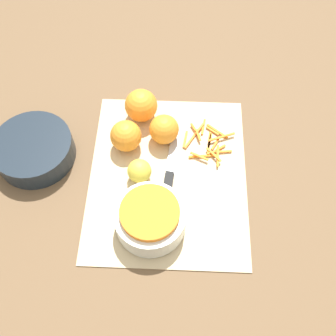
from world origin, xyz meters
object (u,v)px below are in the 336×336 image
object	(u,v)px
bowl_speckled	(150,218)
knife	(169,180)
bowl_dark	(34,150)
orange_left	(141,106)
orange_right	(126,136)
lemon	(139,171)
orange_back	(164,129)

from	to	relation	value
bowl_speckled	knife	bearing A→B (deg)	-17.63
bowl_dark	orange_left	bearing A→B (deg)	-62.42
knife	orange_right	distance (m)	0.15
bowl_dark	lemon	distance (m)	0.26
bowl_speckled	orange_back	bearing A→B (deg)	-4.63
orange_back	lemon	xyz separation A→B (m)	(-0.11, 0.05, -0.01)
bowl_dark	orange_right	world-z (taller)	orange_right
orange_right	orange_back	world-z (taller)	orange_right
bowl_speckled	orange_right	bearing A→B (deg)	18.95
orange_right	lemon	size ratio (longest dim) A/B	1.36
orange_back	knife	bearing A→B (deg)	-172.61
bowl_speckled	orange_left	size ratio (longest dim) A/B	1.86
knife	orange_back	bearing A→B (deg)	13.07
knife	orange_left	size ratio (longest dim) A/B	2.70
lemon	bowl_dark	bearing A→B (deg)	78.57
orange_right	bowl_speckled	bearing A→B (deg)	-161.05
orange_left	lemon	distance (m)	0.18
bowl_dark	knife	size ratio (longest dim) A/B	0.85
knife	orange_left	distance (m)	0.21
knife	orange_right	world-z (taller)	orange_right
bowl_dark	orange_left	xyz separation A→B (m)	(0.13, -0.25, 0.02)
orange_left	orange_right	distance (m)	0.10
bowl_dark	orange_back	size ratio (longest dim) A/B	2.60
bowl_speckled	bowl_dark	size ratio (longest dim) A/B	0.81
bowl_speckled	lemon	world-z (taller)	bowl_speckled
knife	lemon	size ratio (longest dim) A/B	3.97
bowl_dark	knife	bearing A→B (deg)	-100.71
bowl_dark	orange_back	world-z (taller)	orange_back
bowl_speckled	bowl_dark	distance (m)	0.33
bowl_speckled	knife	world-z (taller)	bowl_speckled
knife	lemon	xyz separation A→B (m)	(0.01, 0.07, 0.02)
orange_right	orange_left	bearing A→B (deg)	-18.04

